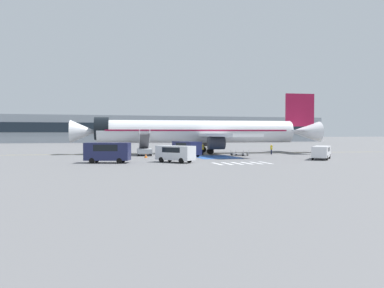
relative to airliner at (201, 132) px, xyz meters
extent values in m
plane|color=slate|center=(-2.51, -0.68, -3.77)|extent=(600.00, 600.00, 0.00)
cube|color=gold|center=(-0.59, 0.05, -3.77)|extent=(77.53, 6.57, 0.01)
cube|color=#2856A8|center=(-0.59, -10.21, -3.77)|extent=(5.99, 8.40, 0.01)
cube|color=silver|center=(-4.19, -22.04, -3.77)|extent=(0.44, 3.60, 0.01)
cube|color=silver|center=(-2.99, -22.04, -3.77)|extent=(0.44, 3.60, 0.01)
cube|color=silver|center=(-1.79, -22.04, -3.77)|extent=(0.44, 3.60, 0.01)
cube|color=silver|center=(-0.59, -22.04, -3.77)|extent=(0.44, 3.60, 0.01)
cube|color=silver|center=(0.61, -22.04, -3.77)|extent=(0.44, 3.60, 0.01)
cube|color=silver|center=(1.81, -22.04, -3.77)|extent=(0.44, 3.60, 0.01)
cylinder|color=silver|center=(-0.59, 0.05, 0.01)|extent=(33.98, 6.62, 3.87)
cone|color=silver|center=(-19.54, 1.61, 0.01)|extent=(4.55, 4.12, 3.79)
cone|color=silver|center=(19.13, -1.57, 0.01)|extent=(6.08, 4.17, 3.71)
cylinder|color=black|center=(-16.65, 1.37, 0.49)|extent=(2.63, 4.08, 3.91)
cube|color=maroon|center=(-0.59, 0.05, 0.20)|extent=(31.29, 6.48, 0.24)
cube|color=silver|center=(1.86, -8.15, -0.57)|extent=(5.51, 15.41, 0.44)
cylinder|color=#38383D|center=(0.62, -6.86, -1.81)|extent=(2.74, 2.19, 1.99)
cube|color=silver|center=(3.17, 7.74, -0.57)|extent=(7.86, 15.81, 0.44)
cylinder|color=#38383D|center=(1.73, 6.67, -1.81)|extent=(2.74, 2.19, 1.99)
cube|color=maroon|center=(18.26, -1.50, 3.94)|extent=(5.42, 0.80, 5.91)
cube|color=silver|center=(17.38, -5.11, 0.20)|extent=(3.98, 6.45, 0.24)
cube|color=silver|center=(17.98, 2.21, 0.20)|extent=(3.98, 6.45, 0.24)
cylinder|color=#38383D|center=(-12.37, 1.02, -1.86)|extent=(0.20, 0.20, 2.98)
cylinder|color=black|center=(-12.37, 1.02, -3.35)|extent=(0.86, 0.35, 0.84)
cylinder|color=#38383D|center=(0.80, -3.11, -1.90)|extent=(0.24, 0.24, 2.65)
cylinder|color=black|center=(0.80, -3.11, -3.22)|extent=(1.15, 0.69, 1.10)
cylinder|color=#38383D|center=(1.29, 2.94, -1.90)|extent=(0.24, 0.24, 2.65)
cylinder|color=black|center=(1.29, 2.94, -3.22)|extent=(1.15, 0.69, 1.10)
cube|color=#ADB2BA|center=(-10.22, -3.71, -3.07)|extent=(2.59, 4.96, 0.70)
cylinder|color=black|center=(-11.01, -1.96, -3.42)|extent=(0.28, 0.72, 0.70)
cylinder|color=black|center=(-9.15, -2.11, -3.42)|extent=(0.28, 0.72, 0.70)
cylinder|color=black|center=(-11.29, -5.31, -3.42)|extent=(0.28, 0.72, 0.70)
cylinder|color=black|center=(-9.43, -5.46, -3.42)|extent=(0.28, 0.72, 0.70)
cube|color=#4C4C51|center=(-10.22, -3.71, -1.57)|extent=(1.77, 4.26, 2.45)
cube|color=#4C4C51|center=(-10.03, -1.44, -0.42)|extent=(1.73, 1.23, 0.12)
cube|color=silver|center=(-10.99, -3.65, -1.10)|extent=(0.43, 4.54, 3.13)
cube|color=silver|center=(-9.45, -3.77, -1.10)|extent=(0.43, 4.54, 3.13)
cube|color=#38383D|center=(5.39, 23.68, -2.99)|extent=(9.64, 4.03, 0.60)
cube|color=silver|center=(9.90, 22.92, -2.49)|extent=(2.45, 2.69, 1.60)
cube|color=black|center=(10.93, 22.74, -2.17)|extent=(0.37, 1.98, 0.70)
cylinder|color=#B7BCC4|center=(4.98, 23.75, -1.59)|extent=(6.72, 3.25, 2.20)
cylinder|color=gold|center=(4.98, 23.75, -1.59)|extent=(0.72, 2.28, 2.25)
cylinder|color=black|center=(9.69, 24.16, -3.29)|extent=(0.99, 0.44, 0.96)
cylinder|color=black|center=(9.29, 21.82, -3.29)|extent=(0.99, 0.44, 0.96)
cylinder|color=black|center=(5.08, 24.94, -3.29)|extent=(0.99, 0.44, 0.96)
cylinder|color=black|center=(4.68, 22.60, -3.29)|extent=(0.99, 0.44, 0.96)
cylinder|color=black|center=(2.52, 25.38, -3.29)|extent=(0.99, 0.44, 0.96)
cylinder|color=black|center=(2.12, 23.03, -3.29)|extent=(0.99, 0.44, 0.96)
cube|color=silver|center=(11.59, -18.45, -2.73)|extent=(4.96, 5.44, 1.44)
cube|color=black|center=(11.59, -18.45, -2.42)|extent=(3.41, 3.56, 0.52)
cylinder|color=black|center=(11.19, -20.32, -3.45)|extent=(0.56, 0.62, 0.64)
cylinder|color=black|center=(9.84, -19.20, -3.45)|extent=(0.56, 0.62, 0.64)
cylinder|color=black|center=(13.35, -17.70, -3.45)|extent=(0.56, 0.62, 0.64)
cylinder|color=black|center=(12.00, -16.58, -3.45)|extent=(0.56, 0.62, 0.64)
cube|color=#1E234C|center=(-4.44, -8.09, -2.48)|extent=(3.64, 5.52, 1.94)
cube|color=black|center=(-4.44, -8.09, -2.05)|extent=(2.89, 3.35, 0.70)
cylinder|color=black|center=(-3.03, -9.28, -3.45)|extent=(0.40, 0.67, 0.64)
cylinder|color=black|center=(-4.78, -9.91, -3.45)|extent=(0.40, 0.67, 0.64)
cylinder|color=black|center=(-4.11, -6.28, -3.45)|extent=(0.40, 0.67, 0.64)
cylinder|color=black|center=(-5.86, -6.91, -3.45)|extent=(0.40, 0.67, 0.64)
cube|color=#1E234C|center=(-16.24, -17.69, -2.43)|extent=(5.51, 3.43, 2.05)
cube|color=black|center=(-16.24, -17.69, -1.98)|extent=(3.30, 2.82, 0.74)
cylinder|color=black|center=(-18.04, -18.18, -3.45)|extent=(0.67, 0.37, 0.64)
cylinder|color=black|center=(-17.50, -16.33, -3.45)|extent=(0.67, 0.37, 0.64)
cylinder|color=black|center=(-14.98, -19.06, -3.45)|extent=(0.67, 0.37, 0.64)
cylinder|color=black|center=(-14.45, -17.21, -3.45)|extent=(0.67, 0.37, 0.64)
cube|color=silver|center=(-8.41, -18.94, -2.62)|extent=(4.52, 4.69, 1.67)
cube|color=black|center=(-8.41, -18.94, -2.25)|extent=(3.11, 3.16, 0.60)
cylinder|color=black|center=(-6.81, -19.44, -3.45)|extent=(0.58, 0.61, 0.64)
cylinder|color=black|center=(-8.05, -20.58, -3.45)|extent=(0.58, 0.61, 0.64)
cylinder|color=black|center=(-8.77, -17.30, -3.45)|extent=(0.58, 0.61, 0.64)
cylinder|color=black|center=(-10.01, -18.44, -3.45)|extent=(0.58, 0.61, 0.64)
cube|color=gray|center=(4.24, -7.55, -3.51)|extent=(2.72, 2.99, 0.12)
cylinder|color=black|center=(5.36, -8.04, -3.57)|extent=(0.31, 0.39, 0.40)
cylinder|color=black|center=(4.31, -8.77, -3.57)|extent=(0.31, 0.39, 0.40)
cylinder|color=black|center=(4.17, -6.34, -3.57)|extent=(0.31, 0.39, 0.40)
cylinder|color=black|center=(3.12, -7.06, -3.57)|extent=(0.31, 0.39, 0.40)
cylinder|color=gray|center=(5.49, -8.14, -3.18)|extent=(0.05, 0.05, 0.55)
cylinder|color=gray|center=(4.36, -8.93, -3.18)|extent=(0.05, 0.05, 0.55)
cylinder|color=gray|center=(4.12, -6.18, -3.18)|extent=(0.05, 0.05, 0.55)
cylinder|color=gray|center=(2.99, -6.97, -3.18)|extent=(0.05, 0.05, 0.55)
cylinder|color=black|center=(-0.93, -4.77, -3.33)|extent=(0.14, 0.14, 0.89)
cylinder|color=black|center=(-1.07, -4.87, -3.33)|extent=(0.14, 0.14, 0.89)
cube|color=yellow|center=(-1.00, -4.82, -2.54)|extent=(0.47, 0.42, 0.70)
cube|color=silver|center=(-1.00, -4.82, -2.54)|extent=(0.48, 0.43, 0.06)
sphere|color=beige|center=(-1.00, -4.82, -2.07)|extent=(0.24, 0.24, 0.24)
cylinder|color=#191E38|center=(10.39, -6.05, -3.36)|extent=(0.14, 0.14, 0.82)
cylinder|color=#191E38|center=(10.38, -6.22, -3.36)|extent=(0.14, 0.14, 0.82)
cube|color=yellow|center=(10.38, -6.14, -2.63)|extent=(0.25, 0.43, 0.65)
cube|color=silver|center=(10.38, -6.14, -2.63)|extent=(0.26, 0.45, 0.06)
sphere|color=beige|center=(10.38, -6.14, -2.20)|extent=(0.22, 0.22, 0.22)
cone|color=orange|center=(-10.72, -9.50, -3.51)|extent=(0.48, 0.48, 0.53)
cylinder|color=white|center=(-10.72, -9.50, -3.48)|extent=(0.26, 0.26, 0.06)
cube|color=#89939E|center=(8.98, 87.90, 1.43)|extent=(137.39, 12.00, 10.40)
cube|color=#19232D|center=(8.98, 81.85, 1.95)|extent=(131.89, 0.10, 3.64)
camera|label=1|loc=(-17.44, -62.47, -0.34)|focal=35.00mm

